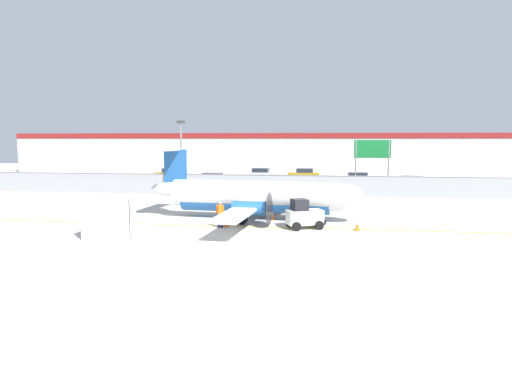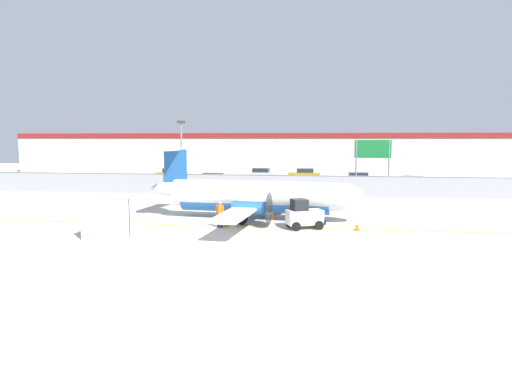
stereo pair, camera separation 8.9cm
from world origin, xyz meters
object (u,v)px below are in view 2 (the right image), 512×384
object	(u,v)px
traffic_cone_far_left	(272,215)
parked_car_3	(304,174)
traffic_cone_near_left	(226,222)
parked_car_5	(413,183)
highway_sign	(373,154)
cargo_container	(109,218)
parked_car_4	(357,179)
apron_light_pole	(182,153)
traffic_cone_far_right	(286,213)
traffic_cone_near_right	(357,226)
ground_crew_worker	(220,213)
commuter_airplane	(258,197)
parked_car_2	(262,174)
parked_car_0	(172,174)
baggage_tug	(304,215)
parked_car_1	(212,180)

from	to	relation	value
traffic_cone_far_left	parked_car_3	world-z (taller)	parked_car_3
traffic_cone_near_left	parked_car_5	bearing A→B (deg)	54.12
traffic_cone_far_left	parked_car_3	xyz separation A→B (m)	(1.22, 29.96, 0.58)
highway_sign	cargo_container	bearing A→B (deg)	-127.46
parked_car_4	apron_light_pole	bearing A→B (deg)	35.91
parked_car_5	apron_light_pole	bearing A→B (deg)	-151.49
parked_car_3	apron_light_pole	world-z (taller)	apron_light_pole
traffic_cone_far_right	traffic_cone_near_right	bearing A→B (deg)	-41.82
parked_car_4	parked_car_5	xyz separation A→B (m)	(5.53, -4.37, 0.00)
traffic_cone_near_right	apron_light_pole	world-z (taller)	apron_light_pole
traffic_cone_near_right	traffic_cone_far_right	bearing A→B (deg)	138.18
ground_crew_worker	traffic_cone_far_right	distance (m)	5.88
traffic_cone_near_left	parked_car_3	world-z (taller)	parked_car_3
parked_car_5	commuter_airplane	bearing A→B (deg)	-120.05
parked_car_3	traffic_cone_far_left	bearing A→B (deg)	85.70
parked_car_2	parked_car_4	world-z (taller)	same
parked_car_0	highway_sign	bearing A→B (deg)	158.16
traffic_cone_far_left	parked_car_3	distance (m)	29.99
parked_car_2	parked_car_0	bearing A→B (deg)	-167.47
cargo_container	parked_car_0	xyz separation A→B (m)	(-7.83, 34.77, -0.21)
parked_car_0	parked_car_5	size ratio (longest dim) A/B	0.99
baggage_tug	apron_light_pole	distance (m)	17.76
traffic_cone_far_left	parked_car_1	distance (m)	22.16
parked_car_3	highway_sign	xyz separation A→B (m)	(7.23, -14.47, 3.24)
ground_crew_worker	traffic_cone_far_left	bearing A→B (deg)	150.93
highway_sign	parked_car_2	bearing A→B (deg)	132.25
traffic_cone_far_right	parked_car_2	xyz separation A→B (m)	(-5.34, 28.57, 0.58)
parked_car_4	parked_car_1	bearing A→B (deg)	8.58
parked_car_2	traffic_cone_near_right	bearing A→B (deg)	-68.76
parked_car_0	parked_car_4	xyz separation A→B (m)	(24.12, -4.51, 0.00)
parked_car_5	highway_sign	bearing A→B (deg)	-136.33
baggage_tug	traffic_cone_far_left	distance (m)	3.70
parked_car_4	parked_car_2	bearing A→B (deg)	-29.74
traffic_cone_far_left	parked_car_2	xyz separation A→B (m)	(-4.42, 29.66, 0.58)
baggage_tug	traffic_cone_far_right	distance (m)	4.22
cargo_container	traffic_cone_far_left	bearing A→B (deg)	36.89
cargo_container	parked_car_2	distance (m)	36.77
traffic_cone_far_left	parked_car_2	world-z (taller)	parked_car_2
traffic_cone_far_left	parked_car_4	world-z (taller)	parked_car_4
parked_car_5	highway_sign	world-z (taller)	highway_sign
commuter_airplane	traffic_cone_near_right	distance (m)	7.39
parked_car_3	parked_car_5	bearing A→B (deg)	135.48
parked_car_3	parked_car_0	bearing A→B (deg)	4.65
baggage_tug	parked_car_5	size ratio (longest dim) A/B	0.59
parked_car_2	traffic_cone_near_left	bearing A→B (deg)	-82.68
traffic_cone_near_right	parked_car_2	world-z (taller)	parked_car_2
baggage_tug	parked_car_2	xyz separation A→B (m)	(-6.69, 32.53, 0.04)
traffic_cone_far_left	parked_car_0	size ratio (longest dim) A/B	0.15
parked_car_2	highway_sign	bearing A→B (deg)	-43.46
traffic_cone_far_right	parked_car_5	bearing A→B (deg)	55.71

